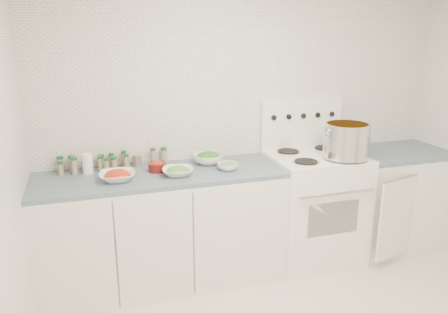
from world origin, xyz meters
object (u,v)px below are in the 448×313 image
stove (313,204)px  bowl_snowpea (178,171)px  bowl_tomato (117,176)px  stock_pot (346,139)px

stove → bowl_snowpea: bearing=-175.9°
bowl_snowpea → bowl_tomato: bearing=177.9°
bowl_snowpea → stock_pot: bearing=-3.5°
bowl_tomato → stove: bearing=2.5°
stove → bowl_tomato: size_ratio=5.02×
stock_pot → bowl_snowpea: (-1.36, 0.08, -0.16)m
stove → bowl_snowpea: (-1.19, -0.09, 0.44)m
bowl_tomato → bowl_snowpea: size_ratio=1.02×
stock_pot → bowl_tomato: 1.80m
stove → bowl_tomato: 1.68m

